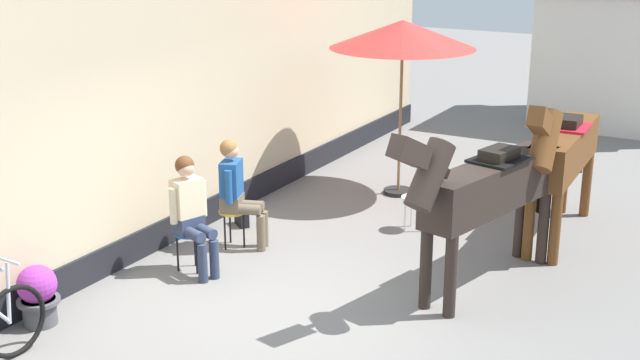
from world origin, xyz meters
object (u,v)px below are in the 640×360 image
at_px(saddled_horse_near, 486,189).
at_px(spare_stool_white, 413,201).
at_px(flower_planter_near, 38,294).
at_px(seated_visitor_near, 191,209).
at_px(saddled_horse_far, 562,152).
at_px(seated_visitor_far, 237,188).
at_px(cafe_parasol, 403,35).
at_px(satchel_bag, 242,218).

bearing_deg(saddled_horse_near, spare_stool_white, 136.54).
bearing_deg(flower_planter_near, saddled_horse_near, 40.10).
xyz_separation_m(seated_visitor_near, spare_stool_white, (1.69, 2.53, -0.38)).
xyz_separation_m(saddled_horse_near, saddled_horse_far, (0.36, 1.89, 0.00)).
relative_size(seated_visitor_far, saddled_horse_far, 0.46).
bearing_deg(saddled_horse_near, cafe_parasol, 129.57).
xyz_separation_m(seated_visitor_near, flower_planter_near, (-0.55, -1.83, -0.44)).
height_order(cafe_parasol, spare_stool_white, cafe_parasol).
xyz_separation_m(saddled_horse_near, spare_stool_white, (-1.38, 1.31, -0.76)).
xyz_separation_m(saddled_horse_far, cafe_parasol, (-2.53, 0.74, 1.20)).
distance_m(saddled_horse_far, flower_planter_near, 6.39).
distance_m(flower_planter_near, satchel_bag, 3.40).
height_order(seated_visitor_far, flower_planter_near, seated_visitor_far).
bearing_deg(seated_visitor_far, spare_stool_white, 44.07).
height_order(saddled_horse_near, spare_stool_white, saddled_horse_near).
bearing_deg(seated_visitor_near, satchel_bag, 103.67).
distance_m(seated_visitor_far, saddled_horse_near, 3.10).
distance_m(seated_visitor_near, flower_planter_near, 1.96).
height_order(flower_planter_near, spare_stool_white, flower_planter_near).
xyz_separation_m(cafe_parasol, satchel_bag, (-1.27, -2.29, -2.26)).
bearing_deg(seated_visitor_near, saddled_horse_far, 42.23).
bearing_deg(satchel_bag, spare_stool_white, -118.03).
xyz_separation_m(seated_visitor_far, satchel_bag, (-0.39, 0.66, -0.68)).
xyz_separation_m(spare_stool_white, satchel_bag, (-2.07, -0.96, -0.30)).
height_order(spare_stool_white, satchel_bag, spare_stool_white).
distance_m(saddled_horse_far, spare_stool_white, 1.99).
distance_m(seated_visitor_near, saddled_horse_far, 4.64).
distance_m(saddled_horse_near, saddled_horse_far, 1.92).
xyz_separation_m(seated_visitor_far, spare_stool_white, (1.68, 1.62, -0.38)).
bearing_deg(cafe_parasol, flower_planter_near, -104.26).
distance_m(cafe_parasol, spare_stool_white, 2.50).
bearing_deg(saddled_horse_near, saddled_horse_far, 79.24).
xyz_separation_m(seated_visitor_far, flower_planter_near, (-0.56, -2.73, -0.44)).
distance_m(saddled_horse_near, spare_stool_white, 2.05).
bearing_deg(seated_visitor_near, seated_visitor_far, 89.27).
bearing_deg(saddled_horse_near, seated_visitor_far, -174.15).
relative_size(seated_visitor_far, saddled_horse_near, 0.47).
distance_m(seated_visitor_far, satchel_bag, 1.02).
xyz_separation_m(seated_visitor_near, cafe_parasol, (0.89, 3.85, 1.59)).
bearing_deg(spare_stool_white, saddled_horse_near, -43.46).
bearing_deg(saddled_horse_far, flower_planter_near, -128.86).
relative_size(cafe_parasol, spare_stool_white, 5.61).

